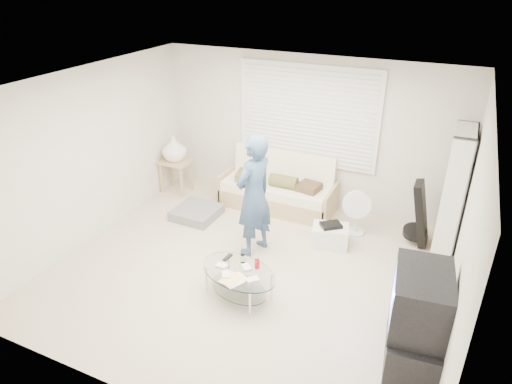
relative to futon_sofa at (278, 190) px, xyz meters
The scene contains 13 objects.
ground 1.92m from the futon_sofa, 79.74° to the right, with size 5.00×5.00×0.00m, color #BFAC95.
room_shell 1.95m from the futon_sofa, 76.33° to the right, with size 5.02×4.52×2.51m.
window_blinds 1.33m from the futon_sofa, 44.34° to the left, with size 2.32×0.08×1.62m.
futon_sofa is the anchor object (origin of this frame).
grey_floor_pillow 1.41m from the futon_sofa, 140.18° to the right, with size 0.68×0.68×0.15m, color slate.
side_table 1.95m from the futon_sofa, behind, with size 0.53×0.43×1.05m.
bookshelf 2.73m from the futon_sofa, ahead, with size 0.29×0.76×1.81m.
guitar_case 2.31m from the futon_sofa, ahead, with size 0.36×0.36×0.96m.
floor_fan 1.45m from the futon_sofa, 12.15° to the right, with size 0.45×0.29×0.72m.
storage_bin 1.40m from the futon_sofa, 34.47° to the right, with size 0.58×0.47×0.36m.
tv_unit 3.57m from the futon_sofa, 44.73° to the right, with size 0.63×1.02×1.06m.
coffee_table 2.44m from the futon_sofa, 79.05° to the right, with size 1.16×0.90×0.50m.
standing_person 1.51m from the futon_sofa, 81.78° to the right, with size 0.64×0.42×1.76m, color navy.
Camera 1 is at (2.20, -4.53, 3.70)m, focal length 32.00 mm.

